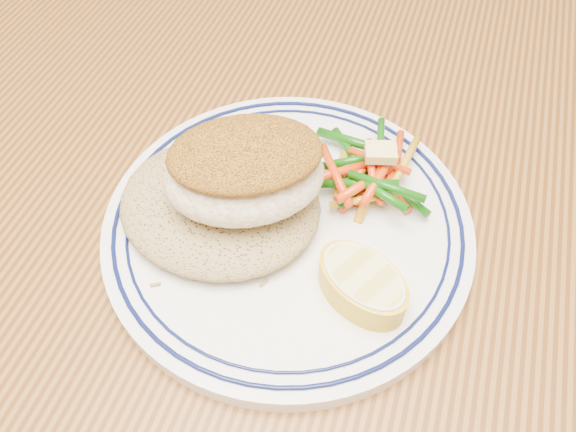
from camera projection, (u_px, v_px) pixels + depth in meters
The scene contains 7 objects.
dining_table at pixel (276, 262), 0.52m from camera, with size 1.50×0.90×0.75m.
plate at pixel (288, 225), 0.41m from camera, with size 0.27×0.27×0.02m.
rice_pilaf at pixel (220, 201), 0.40m from camera, with size 0.15×0.13×0.03m, color olive.
fish_fillet at pixel (245, 171), 0.37m from camera, with size 0.13×0.12×0.05m.
vegetable_pile at pixel (368, 174), 0.42m from camera, with size 0.10×0.10×0.03m.
butter_pat at pixel (381, 152), 0.41m from camera, with size 0.02×0.02×0.01m, color #F6D878.
lemon_wedge at pixel (362, 283), 0.36m from camera, with size 0.08×0.08×0.03m.
Camera 1 is at (0.10, -0.26, 1.09)m, focal length 35.00 mm.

